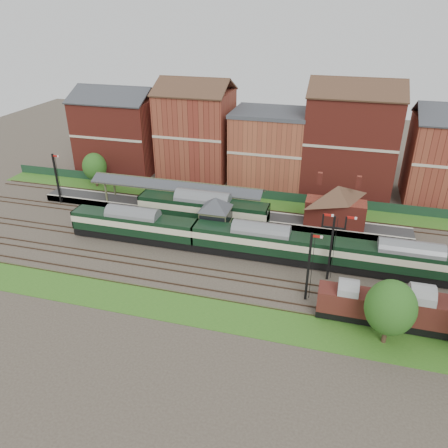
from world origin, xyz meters
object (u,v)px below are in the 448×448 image
(semaphore_bracket, at_px, (332,244))
(goods_van_a, at_px, (346,301))
(signal_box, at_px, (216,217))
(dmu_train, at_px, (261,242))
(platform_railcar, at_px, (203,209))

(semaphore_bracket, bearing_deg, goods_van_a, -72.51)
(signal_box, height_order, goods_van_a, signal_box)
(signal_box, xyz_separation_m, goods_van_a, (17.09, -12.25, -1.25))
(dmu_train, bearing_deg, platform_railcar, 145.58)
(signal_box, distance_m, dmu_train, 7.47)
(semaphore_bracket, relative_size, goods_van_a, 1.46)
(goods_van_a, bearing_deg, signal_box, 144.36)
(platform_railcar, bearing_deg, goods_van_a, -37.91)
(signal_box, relative_size, platform_railcar, 0.32)
(platform_railcar, bearing_deg, semaphore_bracket, -26.75)
(semaphore_bracket, xyz_separation_m, platform_railcar, (-17.86, 9.00, -2.15))
(dmu_train, height_order, goods_van_a, dmu_train)
(dmu_train, relative_size, goods_van_a, 9.07)
(semaphore_bracket, bearing_deg, signal_box, 159.08)
(semaphore_bracket, distance_m, goods_van_a, 7.33)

